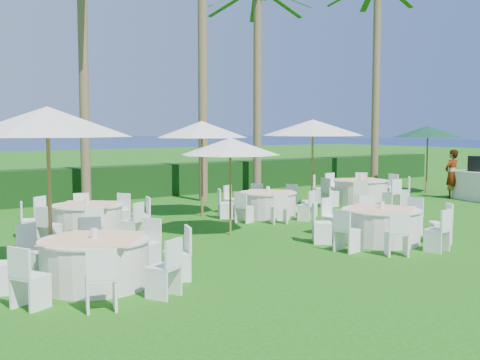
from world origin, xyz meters
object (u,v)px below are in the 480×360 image
(banquet_table_a, at_px, (95,261))
(staff_person, at_px, (452,174))
(banquet_table_b, at_px, (381,225))
(banquet_table_f, at_px, (361,191))
(banquet_table_d, at_px, (87,219))
(umbrella_d, at_px, (313,128))
(banquet_table_e, at_px, (268,204))
(umbrella_green, at_px, (428,132))
(umbrella_c, at_px, (202,129))
(umbrella_a, at_px, (47,122))
(umbrella_b, at_px, (230,146))

(banquet_table_a, relative_size, staff_person, 1.73)
(banquet_table_b, bearing_deg, staff_person, 25.31)
(banquet_table_f, xyz_separation_m, staff_person, (3.78, -1.00, 0.47))
(banquet_table_d, xyz_separation_m, umbrella_d, (7.21, -0.22, 2.20))
(banquet_table_a, distance_m, banquet_table_b, 6.70)
(banquet_table_b, relative_size, staff_person, 1.73)
(staff_person, bearing_deg, banquet_table_a, 14.24)
(banquet_table_e, distance_m, umbrella_d, 2.84)
(banquet_table_a, distance_m, banquet_table_e, 8.34)
(staff_person, bearing_deg, banquet_table_e, -2.77)
(banquet_table_d, bearing_deg, staff_person, -2.90)
(banquet_table_e, xyz_separation_m, umbrella_green, (9.04, 1.15, 2.05))
(banquet_table_b, relative_size, umbrella_c, 1.12)
(banquet_table_d, bearing_deg, banquet_table_e, -2.54)
(banquet_table_f, bearing_deg, umbrella_a, -162.52)
(umbrella_c, xyz_separation_m, staff_person, (9.81, -1.72, -1.65))
(banquet_table_f, relative_size, umbrella_a, 1.09)
(banquet_table_d, height_order, staff_person, staff_person)
(umbrella_a, bearing_deg, umbrella_c, 36.80)
(banquet_table_d, xyz_separation_m, banquet_table_e, (5.43, -0.24, -0.01))
(banquet_table_b, xyz_separation_m, banquet_table_e, (0.46, 4.62, -0.02))
(umbrella_b, bearing_deg, banquet_table_b, -53.08)
(umbrella_a, bearing_deg, banquet_table_f, 17.48)
(banquet_table_d, bearing_deg, umbrella_green, 3.60)
(banquet_table_e, xyz_separation_m, staff_person, (8.35, -0.46, 0.51))
(banquet_table_d, relative_size, umbrella_d, 0.97)
(banquet_table_a, xyz_separation_m, umbrella_b, (4.54, 2.52, 1.73))
(umbrella_a, xyz_separation_m, umbrella_c, (6.06, 4.54, -0.16))
(banquet_table_e, xyz_separation_m, umbrella_c, (-1.47, 1.27, 2.16))
(banquet_table_b, relative_size, banquet_table_d, 1.04)
(banquet_table_d, distance_m, umbrella_b, 3.88)
(umbrella_d, bearing_deg, umbrella_c, 159.07)
(banquet_table_a, bearing_deg, banquet_table_f, 22.39)
(banquet_table_d, relative_size, umbrella_c, 1.08)
(banquet_table_d, bearing_deg, umbrella_c, 14.52)
(banquet_table_b, distance_m, umbrella_a, 7.55)
(umbrella_c, height_order, umbrella_d, umbrella_d)
(umbrella_a, relative_size, staff_person, 1.67)
(banquet_table_a, xyz_separation_m, banquet_table_f, (11.72, 4.83, 0.01))
(banquet_table_f, bearing_deg, banquet_table_a, -157.61)
(banquet_table_b, relative_size, umbrella_green, 1.15)
(banquet_table_b, height_order, banquet_table_d, banquet_table_b)
(banquet_table_b, distance_m, umbrella_b, 3.98)
(banquet_table_b, bearing_deg, umbrella_b, 126.92)
(banquet_table_e, distance_m, staff_person, 8.37)
(umbrella_c, height_order, staff_person, umbrella_c)
(banquet_table_d, height_order, umbrella_d, umbrella_d)
(staff_person, bearing_deg, umbrella_a, 10.41)
(umbrella_green, bearing_deg, staff_person, -113.44)
(banquet_table_b, distance_m, banquet_table_d, 6.95)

